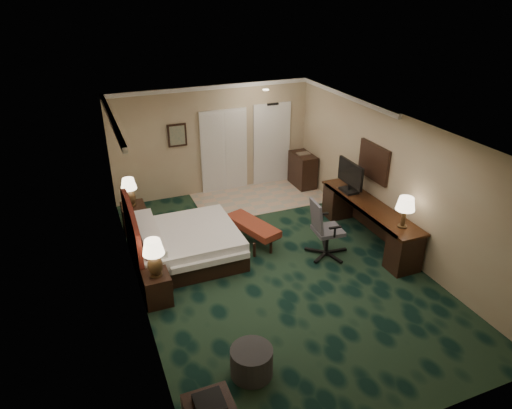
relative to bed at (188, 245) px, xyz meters
name	(u,v)px	position (x,y,z in m)	size (l,w,h in m)	color
floor	(275,266)	(1.45, -0.89, -0.30)	(5.00, 7.50, 0.00)	black
ceiling	(278,129)	(1.45, -0.89, 2.40)	(5.00, 7.50, 0.00)	silver
wall_back	(214,140)	(1.45, 2.86, 1.05)	(5.00, 0.00, 2.70)	tan
wall_front	(417,343)	(1.45, -4.64, 1.05)	(5.00, 0.00, 2.70)	tan
wall_left	(133,228)	(-1.05, -0.89, 1.05)	(0.00, 7.50, 2.70)	tan
wall_right	(392,182)	(3.95, -0.89, 1.05)	(0.00, 7.50, 2.70)	tan
crown_molding	(278,132)	(1.45, -0.89, 2.35)	(5.00, 7.50, 0.10)	silver
tile_patch	(260,197)	(2.35, 2.01, -0.30)	(3.20, 1.70, 0.01)	#B5AC9B
headboard	(132,234)	(-0.99, 0.11, 0.40)	(0.12, 2.00, 1.40)	#431A13
entry_door	(271,145)	(3.00, 2.83, 0.75)	(1.02, 0.06, 2.18)	silver
closet_doors	(224,151)	(1.70, 2.82, 0.75)	(1.20, 0.06, 2.10)	beige
wall_art	(177,135)	(0.55, 2.82, 1.30)	(0.45, 0.06, 0.55)	#566A5E
wall_mirror	(374,162)	(3.91, -0.29, 1.25)	(0.05, 0.95, 0.75)	white
bed	(188,245)	(0.00, 0.00, 0.00)	(1.90, 1.76, 0.60)	white
nightstand_near	(157,288)	(-0.81, -1.12, -0.03)	(0.43, 0.50, 0.54)	black
nightstand_far	(135,218)	(-0.79, 1.51, 0.00)	(0.49, 0.56, 0.61)	black
lamp_near	(154,258)	(-0.81, -1.13, 0.58)	(0.36, 0.36, 0.67)	#311C10
lamp_far	(130,192)	(-0.82, 1.51, 0.61)	(0.33, 0.33, 0.62)	#311C10
bed_bench	(252,232)	(1.39, 0.12, -0.08)	(0.45, 1.31, 0.44)	brown
ottoman	(252,362)	(0.08, -3.18, -0.09)	(0.59, 0.59, 0.42)	#343434
desk	(368,222)	(3.62, -0.71, 0.11)	(0.61, 2.84, 0.82)	black
tv	(350,177)	(3.57, 0.00, 0.86)	(0.07, 0.87, 0.68)	black
desk_lamp	(405,212)	(3.64, -1.70, 0.82)	(0.35, 0.35, 0.61)	#311C10
desk_chair	(328,228)	(2.56, -0.90, 0.30)	(0.70, 0.65, 1.20)	#4A4950
minibar	(303,170)	(3.67, 2.31, 0.13)	(0.46, 0.82, 0.87)	black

